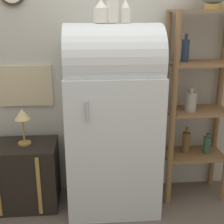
{
  "coord_description": "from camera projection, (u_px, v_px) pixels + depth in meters",
  "views": [
    {
      "loc": [
        -0.2,
        -2.16,
        1.66
      ],
      "look_at": [
        -0.01,
        0.26,
        0.86
      ],
      "focal_mm": 50.0,
      "sensor_mm": 36.0,
      "label": 1
    }
  ],
  "objects": [
    {
      "name": "refrigerator",
      "position": [
        113.0,
        119.0,
        2.58
      ],
      "size": [
        0.76,
        0.6,
        1.57
      ],
      "color": "silver",
      "rests_on": "ground_plane"
    },
    {
      "name": "vase_right",
      "position": [
        125.0,
        12.0,
        2.33
      ],
      "size": [
        0.08,
        0.08,
        0.17
      ],
      "color": "white",
      "rests_on": "refrigerator"
    },
    {
      "name": "desk_lamp",
      "position": [
        22.0,
        118.0,
        2.57
      ],
      "size": [
        0.13,
        0.13,
        0.31
      ],
      "color": "#AD8942",
      "rests_on": "suitcase_trunk"
    },
    {
      "name": "wall_back",
      "position": [
        109.0,
        48.0,
        2.7
      ],
      "size": [
        7.0,
        0.09,
        2.7
      ],
      "color": "#B7B7AD",
      "rests_on": "ground_plane"
    },
    {
      "name": "vase_left",
      "position": [
        101.0,
        12.0,
        2.31
      ],
      "size": [
        0.11,
        0.11,
        0.17
      ],
      "color": "white",
      "rests_on": "refrigerator"
    },
    {
      "name": "shelf_unit",
      "position": [
        197.0,
        101.0,
        2.69
      ],
      "size": [
        0.56,
        0.34,
        1.66
      ],
      "color": "olive",
      "rests_on": "ground_plane"
    },
    {
      "name": "vase_center",
      "position": [
        113.0,
        5.0,
        2.3
      ],
      "size": [
        0.09,
        0.09,
        0.27
      ],
      "color": "white",
      "rests_on": "refrigerator"
    },
    {
      "name": "ground_plane",
      "position": [
        115.0,
        221.0,
        2.58
      ],
      "size": [
        12.0,
        12.0,
        0.0
      ],
      "primitive_type": "plane",
      "color": "#60564C"
    },
    {
      "name": "suitcase_trunk",
      "position": [
        23.0,
        175.0,
        2.72
      ],
      "size": [
        0.6,
        0.41,
        0.58
      ],
      "color": "black",
      "rests_on": "ground_plane"
    }
  ]
}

